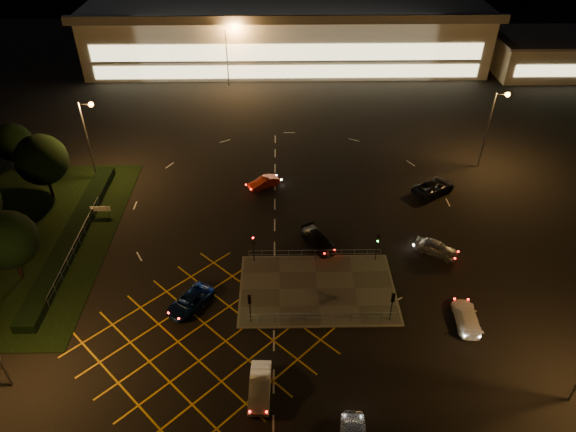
{
  "coord_description": "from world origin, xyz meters",
  "views": [
    {
      "loc": [
        -1.31,
        -36.47,
        33.51
      ],
      "look_at": [
        -0.57,
        6.89,
        2.0
      ],
      "focal_mm": 32.0,
      "sensor_mm": 36.0,
      "label": 1
    }
  ],
  "objects_px": {
    "car_right_silver": "(436,248)",
    "signal_ne": "(377,242)",
    "signal_se": "(392,301)",
    "signal_sw": "(250,303)",
    "car_approach_white": "(467,317)",
    "car_circ_red": "(264,183)",
    "car_queue_white": "(260,386)",
    "car_left_blue": "(190,301)",
    "car_east_grey": "(434,187)",
    "signal_nw": "(253,243)",
    "car_far_dkgrey": "(319,240)"
  },
  "relations": [
    {
      "from": "signal_se",
      "to": "car_east_grey",
      "type": "xyz_separation_m",
      "value": [
        8.77,
        20.15,
        -1.6
      ]
    },
    {
      "from": "car_right_silver",
      "to": "car_circ_red",
      "type": "bearing_deg",
      "value": 85.35
    },
    {
      "from": "signal_ne",
      "to": "car_right_silver",
      "type": "xyz_separation_m",
      "value": [
        6.2,
        0.96,
        -1.63
      ]
    },
    {
      "from": "signal_ne",
      "to": "car_east_grey",
      "type": "height_order",
      "value": "signal_ne"
    },
    {
      "from": "car_approach_white",
      "to": "car_right_silver",
      "type": "bearing_deg",
      "value": -83.57
    },
    {
      "from": "signal_nw",
      "to": "car_east_grey",
      "type": "height_order",
      "value": "signal_nw"
    },
    {
      "from": "signal_nw",
      "to": "car_left_blue",
      "type": "distance_m",
      "value": 8.28
    },
    {
      "from": "car_circ_red",
      "to": "car_queue_white",
      "type": "bearing_deg",
      "value": -30.56
    },
    {
      "from": "signal_nw",
      "to": "car_right_silver",
      "type": "relative_size",
      "value": 0.73
    },
    {
      "from": "signal_ne",
      "to": "car_left_blue",
      "type": "height_order",
      "value": "signal_ne"
    },
    {
      "from": "car_east_grey",
      "to": "signal_nw",
      "type": "bearing_deg",
      "value": 87.13
    },
    {
      "from": "car_circ_red",
      "to": "car_east_grey",
      "type": "xyz_separation_m",
      "value": [
        20.11,
        -1.51,
        0.13
      ]
    },
    {
      "from": "signal_nw",
      "to": "car_approach_white",
      "type": "xyz_separation_m",
      "value": [
        18.54,
        -8.26,
        -1.7
      ]
    },
    {
      "from": "signal_sw",
      "to": "car_left_blue",
      "type": "distance_m",
      "value": 6.07
    },
    {
      "from": "signal_nw",
      "to": "signal_sw",
      "type": "bearing_deg",
      "value": -90.0
    },
    {
      "from": "car_left_blue",
      "to": "car_circ_red",
      "type": "xyz_separation_m",
      "value": [
        6.13,
        19.65,
        -0.02
      ]
    },
    {
      "from": "signal_nw",
      "to": "car_circ_red",
      "type": "xyz_separation_m",
      "value": [
        0.66,
        13.67,
        -1.74
      ]
    },
    {
      "from": "signal_ne",
      "to": "signal_se",
      "type": "bearing_deg",
      "value": -90.0
    },
    {
      "from": "signal_nw",
      "to": "signal_se",
      "type": "bearing_deg",
      "value": -33.65
    },
    {
      "from": "car_right_silver",
      "to": "car_east_grey",
      "type": "relative_size",
      "value": 0.78
    },
    {
      "from": "car_circ_red",
      "to": "car_far_dkgrey",
      "type": "bearing_deg",
      "value": -3.71
    },
    {
      "from": "signal_nw",
      "to": "car_left_blue",
      "type": "bearing_deg",
      "value": -132.43
    },
    {
      "from": "car_circ_red",
      "to": "signal_ne",
      "type": "bearing_deg",
      "value": 8.43
    },
    {
      "from": "car_right_silver",
      "to": "car_approach_white",
      "type": "height_order",
      "value": "car_right_silver"
    },
    {
      "from": "signal_se",
      "to": "car_circ_red",
      "type": "height_order",
      "value": "signal_se"
    },
    {
      "from": "car_circ_red",
      "to": "car_approach_white",
      "type": "bearing_deg",
      "value": 7.94
    },
    {
      "from": "car_queue_white",
      "to": "car_circ_red",
      "type": "xyz_separation_m",
      "value": [
        -0.33,
        28.63,
        -0.1
      ]
    },
    {
      "from": "signal_ne",
      "to": "car_approach_white",
      "type": "relative_size",
      "value": 0.69
    },
    {
      "from": "signal_sw",
      "to": "signal_ne",
      "type": "distance_m",
      "value": 14.41
    },
    {
      "from": "signal_nw",
      "to": "car_queue_white",
      "type": "relative_size",
      "value": 0.71
    },
    {
      "from": "signal_sw",
      "to": "signal_nw",
      "type": "bearing_deg",
      "value": -90.0
    },
    {
      "from": "signal_se",
      "to": "car_queue_white",
      "type": "height_order",
      "value": "signal_se"
    },
    {
      "from": "car_queue_white",
      "to": "car_circ_red",
      "type": "height_order",
      "value": "car_queue_white"
    },
    {
      "from": "car_queue_white",
      "to": "car_circ_red",
      "type": "distance_m",
      "value": 28.63
    },
    {
      "from": "car_left_blue",
      "to": "car_far_dkgrey",
      "type": "height_order",
      "value": "car_far_dkgrey"
    },
    {
      "from": "signal_se",
      "to": "car_queue_white",
      "type": "bearing_deg",
      "value": 32.37
    },
    {
      "from": "signal_se",
      "to": "car_left_blue",
      "type": "bearing_deg",
      "value": -6.56
    },
    {
      "from": "car_right_silver",
      "to": "signal_ne",
      "type": "bearing_deg",
      "value": 130.12
    },
    {
      "from": "signal_sw",
      "to": "car_far_dkgrey",
      "type": "relative_size",
      "value": 0.66
    },
    {
      "from": "signal_nw",
      "to": "car_far_dkgrey",
      "type": "xyz_separation_m",
      "value": [
        6.52,
        2.43,
        -1.68
      ]
    },
    {
      "from": "signal_se",
      "to": "signal_sw",
      "type": "bearing_deg",
      "value": 0.0
    },
    {
      "from": "car_left_blue",
      "to": "car_circ_red",
      "type": "relative_size",
      "value": 1.23
    },
    {
      "from": "car_approach_white",
      "to": "car_east_grey",
      "type": "bearing_deg",
      "value": -91.91
    },
    {
      "from": "signal_sw",
      "to": "car_east_grey",
      "type": "height_order",
      "value": "signal_sw"
    },
    {
      "from": "car_east_grey",
      "to": "car_far_dkgrey",
      "type": "bearing_deg",
      "value": 91.11
    },
    {
      "from": "signal_se",
      "to": "car_circ_red",
      "type": "xyz_separation_m",
      "value": [
        -11.34,
        21.66,
        -1.74
      ]
    },
    {
      "from": "car_queue_white",
      "to": "car_far_dkgrey",
      "type": "xyz_separation_m",
      "value": [
        5.52,
        17.39,
        -0.04
      ]
    },
    {
      "from": "signal_ne",
      "to": "car_circ_red",
      "type": "distance_m",
      "value": 17.84
    },
    {
      "from": "signal_se",
      "to": "car_left_blue",
      "type": "height_order",
      "value": "signal_se"
    },
    {
      "from": "signal_ne",
      "to": "car_circ_red",
      "type": "bearing_deg",
      "value": 129.66
    }
  ]
}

